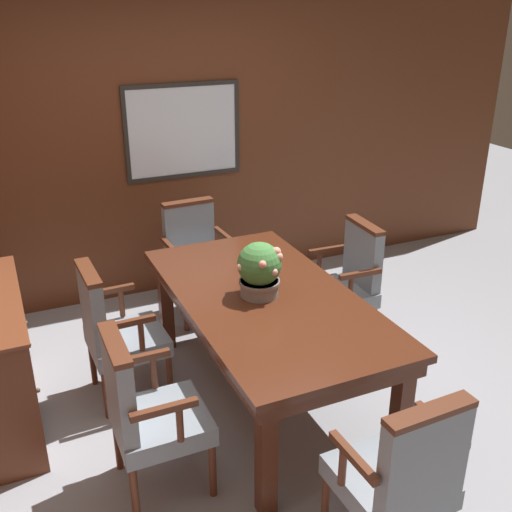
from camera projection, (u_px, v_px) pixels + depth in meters
ground_plane at (260, 405)px, 3.87m from camera, size 14.00×14.00×0.00m
wall_back at (164, 153)px, 5.01m from camera, size 7.20×0.08×2.45m
dining_table at (266, 308)px, 3.70m from camera, size 1.02×1.95×0.75m
chair_head_far at (195, 255)px, 4.86m from camera, size 0.52×0.49×0.93m
chair_right_far at (347, 279)px, 4.45m from camera, size 0.49×0.53×0.93m
chair_left_far at (115, 329)px, 3.78m from camera, size 0.49×0.52×0.93m
chair_left_near at (146, 409)px, 3.04m from camera, size 0.48×0.51×0.93m
chair_head_near at (401, 473)px, 2.63m from camera, size 0.52×0.49×0.93m
potted_plant at (260, 269)px, 3.59m from camera, size 0.29×0.28×0.34m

